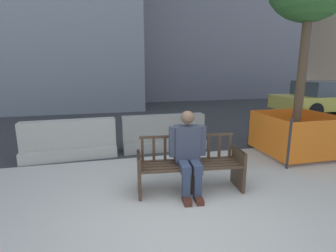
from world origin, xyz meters
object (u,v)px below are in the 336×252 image
at_px(street_bench, 190,167).
at_px(jersey_barrier_centre, 164,135).
at_px(construction_fence, 295,133).
at_px(car_taxi_near, 328,98).
at_px(seated_person, 188,151).
at_px(jersey_barrier_left, 70,142).

distance_m(street_bench, jersey_barrier_centre, 2.28).
distance_m(construction_fence, car_taxi_near, 6.52).
relative_size(construction_fence, car_taxi_near, 0.32).
distance_m(seated_person, construction_fence, 3.18).
xyz_separation_m(construction_fence, car_taxi_near, (5.00, 4.19, 0.19)).
bearing_deg(street_bench, car_taxi_near, 33.97).
height_order(street_bench, jersey_barrier_left, street_bench).
bearing_deg(street_bench, jersey_barrier_centre, 87.85).
height_order(jersey_barrier_centre, car_taxi_near, car_taxi_near).
relative_size(seated_person, car_taxi_near, 0.28).
bearing_deg(jersey_barrier_centre, jersey_barrier_left, -177.00).
bearing_deg(jersey_barrier_left, jersey_barrier_centre, 3.00).
height_order(jersey_barrier_left, car_taxi_near, car_taxi_near).
bearing_deg(jersey_barrier_centre, car_taxi_near, 21.30).
height_order(street_bench, seated_person, seated_person).
bearing_deg(seated_person, car_taxi_near, 34.06).
distance_m(jersey_barrier_left, car_taxi_near, 10.47).
xyz_separation_m(jersey_barrier_centre, construction_fence, (2.81, -1.14, 0.17)).
bearing_deg(street_bench, seated_person, -133.84).
bearing_deg(construction_fence, street_bench, -158.66).
xyz_separation_m(street_bench, car_taxi_near, (7.89, 5.32, 0.30)).
relative_size(jersey_barrier_centre, car_taxi_near, 0.43).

